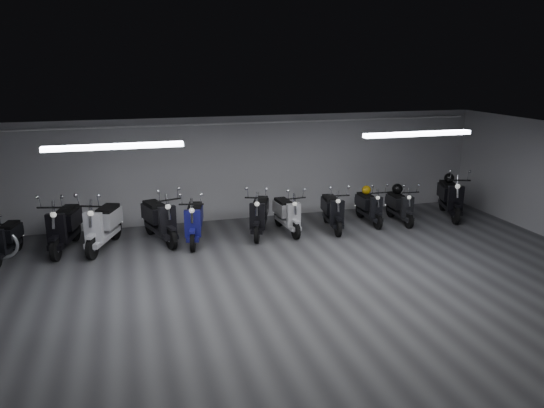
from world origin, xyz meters
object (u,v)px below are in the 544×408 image
object	(u,v)px
scooter_5	(259,208)
scooter_8	(369,202)
scooter_3	(159,212)
scooter_4	(194,215)
scooter_9	(400,201)
scooter_6	(287,208)
scooter_0	(5,233)
helmet_2	(397,189)
scooter_7	(333,205)
helmet_0	(366,190)
scooter_10	(451,191)
scooter_1	(64,219)
helmet_1	(449,178)
scooter_2	(102,218)

from	to	relation	value
scooter_5	scooter_8	distance (m)	3.05
scooter_3	scooter_4	world-z (taller)	scooter_3
scooter_4	scooter_9	world-z (taller)	scooter_4
scooter_6	scooter_9	bearing A→B (deg)	-5.03
scooter_0	helmet_2	bearing A→B (deg)	14.30
scooter_5	scooter_7	xyz separation A→B (m)	(1.90, -0.10, -0.04)
scooter_4	scooter_7	xyz separation A→B (m)	(3.53, 0.03, -0.04)
scooter_6	helmet_0	bearing A→B (deg)	4.30
scooter_4	scooter_6	world-z (taller)	scooter_4
helmet_2	scooter_9	bearing A→B (deg)	-92.71
scooter_7	scooter_9	xyz separation A→B (m)	(1.97, 0.07, -0.05)
scooter_10	helmet_2	distance (m)	1.58
scooter_4	scooter_7	distance (m)	3.53
scooter_5	scooter_9	bearing A→B (deg)	20.31
scooter_1	scooter_4	bearing A→B (deg)	7.70
scooter_1	scooter_10	xyz separation A→B (m)	(9.98, -0.09, -0.00)
scooter_1	scooter_7	size ratio (longest dim) A/B	1.15
scooter_9	scooter_10	size ratio (longest dim) A/B	0.80
scooter_6	scooter_8	xyz separation A→B (m)	(2.33, 0.14, -0.04)
helmet_1	scooter_0	bearing A→B (deg)	-177.96
scooter_3	scooter_10	size ratio (longest dim) A/B	0.99
helmet_0	scooter_3	bearing A→B (deg)	-177.83
scooter_2	helmet_0	bearing A→B (deg)	24.09
scooter_9	scooter_1	bearing A→B (deg)	-178.46
helmet_2	helmet_0	bearing A→B (deg)	168.32
scooter_4	scooter_10	xyz separation A→B (m)	(7.08, 0.18, 0.05)
scooter_2	helmet_0	world-z (taller)	scooter_2
scooter_1	helmet_1	size ratio (longest dim) A/B	7.26
scooter_6	scooter_10	distance (m)	4.73
scooter_3	helmet_0	size ratio (longest dim) A/B	7.93
scooter_2	scooter_3	xyz separation A→B (m)	(1.28, 0.15, -0.01)
helmet_1	helmet_2	distance (m)	1.68
scooter_0	scooter_1	distance (m)	1.22
scooter_0	helmet_2	size ratio (longest dim) A/B	5.54
scooter_6	scooter_8	distance (m)	2.34
scooter_10	scooter_0	bearing A→B (deg)	-159.89
scooter_6	helmet_1	world-z (taller)	scooter_6
scooter_1	scooter_2	xyz separation A→B (m)	(0.84, -0.14, -0.00)
scooter_7	helmet_2	world-z (taller)	scooter_7
scooter_0	scooter_7	size ratio (longest dim) A/B	0.92
scooter_4	scooter_3	bearing A→B (deg)	172.12
scooter_1	helmet_2	xyz separation A→B (m)	(8.41, 0.05, 0.14)
scooter_0	scooter_10	size ratio (longest dim) A/B	0.80
scooter_4	helmet_1	distance (m)	7.19
scooter_1	scooter_6	bearing A→B (deg)	11.52
helmet_2	scooter_1	bearing A→B (deg)	-179.67
helmet_2	scooter_5	bearing A→B (deg)	-177.15
scooter_1	scooter_10	distance (m)	9.98
scooter_6	scooter_7	world-z (taller)	scooter_7
helmet_0	scooter_9	bearing A→B (deg)	-25.62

